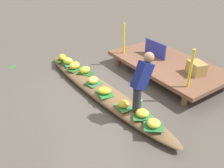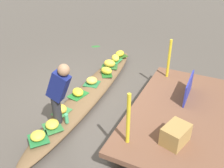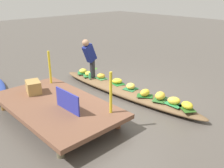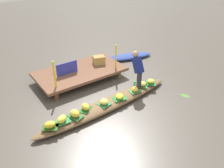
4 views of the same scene
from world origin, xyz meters
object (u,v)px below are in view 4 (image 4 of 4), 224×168
Objects in this scene: banana_bunch_1 at (104,102)px; banana_bunch_3 at (151,81)px; banana_bunch_2 at (120,96)px; banana_bunch_7 at (85,107)px; banana_bunch_4 at (143,84)px; moored_boat at (127,57)px; vendor_boat at (109,104)px; banana_bunch_5 at (50,125)px; vendor_person at (138,68)px; market_banner at (67,68)px; produce_crate at (99,60)px; banana_bunch_6 at (75,113)px; water_bottle at (135,84)px; banana_bunch_8 at (62,119)px; banana_bunch_0 at (135,89)px.

banana_bunch_1 reaches higher than banana_bunch_3.
banana_bunch_2 is 1.14m from banana_bunch_7.
moored_boat is at bearing 61.25° from banana_bunch_4.
banana_bunch_3 is 0.35m from banana_bunch_4.
vendor_boat is 1.92m from banana_bunch_5.
banana_bunch_2 is at bearing -117.08° from moored_boat.
banana_bunch_4 is 0.65m from vendor_person.
banana_bunch_4 is at bearing 8.39° from banana_bunch_2.
vendor_boat is 4.02× the size of vendor_person.
market_banner is 1.39m from produce_crate.
banana_bunch_6 is 0.68× the size of produce_crate.
banana_bunch_5 is at bearing -134.67° from moored_boat.
water_bottle reaches higher than banana_bunch_1.
vendor_person is at bearing 5.65° from banana_bunch_6.
banana_bunch_1 is 1.00× the size of banana_bunch_4.
banana_bunch_7 reaches higher than banana_bunch_8.
moored_boat is 5.43m from banana_bunch_5.
banana_bunch_6 is (-1.18, -0.07, 0.22)m from vendor_boat.
vendor_person is 1.52× the size of market_banner.
banana_bunch_8 reaches higher than moored_boat.
banana_bunch_0 is 1.22m from banana_bunch_1.
banana_bunch_3 is 0.31× the size of market_banner.
banana_bunch_5 is 0.73m from banana_bunch_6.
banana_bunch_1 is at bearing -167.34° from vendor_boat.
moored_boat is 7.67× the size of banana_bunch_8.
banana_bunch_3 is at bearing 2.34° from banana_bunch_6.
vendor_boat is at bearing 3.18° from banana_bunch_5.
banana_bunch_2 is at bearing -164.64° from vendor_person.
water_bottle is 0.42× the size of produce_crate.
banana_bunch_6 is at bearing -179.17° from banana_bunch_0.
banana_bunch_6 reaches higher than banana_bunch_4.
banana_bunch_4 is at bearing 4.67° from banana_bunch_1.
vendor_person reaches higher than banana_bunch_1.
market_banner reaches higher than moored_boat.
moored_boat is 2.71m from banana_bunch_3.
produce_crate is at bearing 2.60° from market_banner.
banana_bunch_6 is 2.43m from water_bottle.
banana_bunch_8 is 2.51m from market_banner.
banana_bunch_5 is 0.66× the size of produce_crate.
banana_bunch_7 is 2.81m from produce_crate.
moored_boat is at bearing 38.92° from vendor_boat.
banana_bunch_8 is at bearing -178.99° from banana_bunch_0.
banana_bunch_3 is at bearing -96.00° from moored_boat.
moored_boat is 3.23m from market_banner.
banana_bunch_5 reaches higher than banana_bunch_4.
vendor_boat is 1.03m from banana_bunch_0.
banana_bunch_5 is 0.34m from banana_bunch_8.
moored_boat is at bearing 35.00° from banana_bunch_7.
banana_bunch_4 is 0.89× the size of banana_bunch_7.
water_bottle is at bearing 146.52° from banana_bunch_4.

